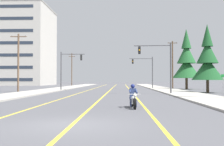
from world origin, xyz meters
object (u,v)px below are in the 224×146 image
traffic_signal_near_left (68,65)px  utility_pole_left_near (18,61)px  traffic_signal_mid_right (146,68)px  conifer_tree_right_verge_far (186,61)px  motorcycle_with_rider (133,98)px  apartment_building_far_left_block (9,46)px  utility_pole_left_far (72,68)px  traffic_signal_near_right (160,60)px  utility_pole_right_far (173,64)px  conifer_tree_right_verge_near (207,61)px  street_sign (223,82)px

traffic_signal_near_left → utility_pole_left_near: size_ratio=0.74×
traffic_signal_mid_right → conifer_tree_right_verge_far: (7.20, -2.76, 1.01)m
traffic_signal_near_left → motorcycle_with_rider: bearing=-71.0°
apartment_building_far_left_block → traffic_signal_mid_right: bearing=-41.0°
traffic_signal_mid_right → utility_pole_left_far: 34.74m
traffic_signal_near_left → traffic_signal_mid_right: 16.58m
traffic_signal_near_right → utility_pole_right_far: bearing=76.1°
conifer_tree_right_verge_near → traffic_signal_mid_right: bearing=111.9°
utility_pole_left_far → apartment_building_far_left_block: 25.15m
traffic_signal_near_right → utility_pole_right_far: (5.82, 23.49, 0.95)m
motorcycle_with_rider → traffic_signal_near_left: (-9.30, 26.98, 3.45)m
traffic_signal_near_right → conifer_tree_right_verge_near: 7.83m
traffic_signal_near_right → utility_pole_left_near: utility_pole_left_near is taller
traffic_signal_near_left → utility_pole_left_far: bearing=99.3°
traffic_signal_mid_right → apartment_building_far_left_block: 56.58m
conifer_tree_right_verge_near → utility_pole_right_far: bearing=92.9°
conifer_tree_right_verge_far → traffic_signal_mid_right: bearing=159.0°
conifer_tree_right_verge_near → conifer_tree_right_verge_far: bearing=88.0°
traffic_signal_near_right → traffic_signal_mid_right: same height
traffic_signal_mid_right → conifer_tree_right_verge_far: size_ratio=0.56×
traffic_signal_near_right → traffic_signal_near_left: bearing=141.1°
utility_pole_right_far → conifer_tree_right_verge_near: 19.67m
utility_pole_left_near → utility_pole_right_far: (25.28, 17.58, 0.63)m
traffic_signal_near_right → utility_pole_left_near: (-19.46, 5.90, 0.33)m
utility_pole_left_far → street_sign: 58.89m
traffic_signal_mid_right → conifer_tree_right_verge_near: size_ratio=0.68×
utility_pole_left_far → apartment_building_far_left_block: (-22.58, 8.00, 7.65)m
motorcycle_with_rider → traffic_signal_near_right: (3.93, 16.30, 3.49)m
utility_pole_left_near → apartment_building_far_left_block: 56.71m
conifer_tree_right_verge_near → apartment_building_far_left_block: size_ratio=0.33×
traffic_signal_near_left → apartment_building_far_left_block: (-28.87, 46.52, 8.84)m
motorcycle_with_rider → traffic_signal_near_right: 17.13m
traffic_signal_near_left → street_sign: bearing=-36.6°
traffic_signal_near_left → apartment_building_far_left_block: 55.46m
motorcycle_with_rider → utility_pole_right_far: size_ratio=0.23×
utility_pole_left_near → conifer_tree_right_verge_far: bearing=24.0°
conifer_tree_right_verge_near → motorcycle_with_rider: bearing=-118.0°
conifer_tree_right_verge_far → apartment_building_far_left_block: apartment_building_far_left_block is taller
motorcycle_with_rider → utility_pole_left_far: bearing=103.4°
utility_pole_left_near → conifer_tree_right_verge_near: 26.35m
motorcycle_with_rider → apartment_building_far_left_block: bearing=117.4°
traffic_signal_near_right → utility_pole_left_far: utility_pole_left_far is taller
traffic_signal_mid_right → apartment_building_far_left_block: bearing=139.0°
utility_pole_right_far → utility_pole_left_far: utility_pole_left_far is taller
traffic_signal_mid_right → utility_pole_right_far: bearing=27.2°
utility_pole_left_far → street_sign: size_ratio=4.08×
utility_pole_left_far → conifer_tree_right_verge_near: utility_pole_left_far is taller
traffic_signal_near_right → conifer_tree_right_verge_near: size_ratio=0.68×
motorcycle_with_rider → utility_pole_right_far: 41.20m
traffic_signal_near_left → conifer_tree_right_verge_near: size_ratio=0.68×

